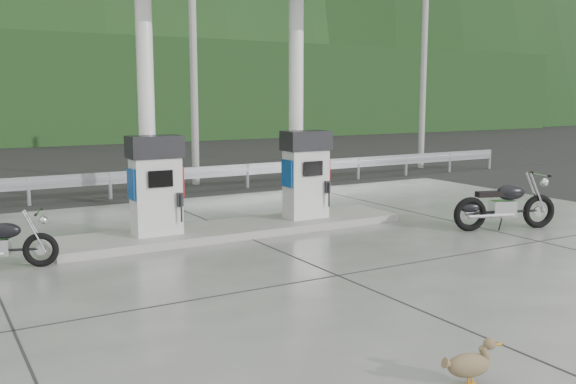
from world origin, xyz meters
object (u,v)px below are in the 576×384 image
gas_pump_right (306,175)px  duck (469,366)px  gas_pump_left (156,185)px  motorcycle_right (505,205)px

gas_pump_right → duck: gas_pump_right is taller
gas_pump_left → duck: 7.20m
motorcycle_right → duck: motorcycle_right is taller
duck → gas_pump_right: bearing=85.5°
gas_pump_right → gas_pump_left: bearing=180.0°
gas_pump_right → motorcycle_right: bearing=-37.0°
gas_pump_left → motorcycle_right: bearing=-20.6°
motorcycle_right → duck: (-5.84, -4.72, -0.30)m
motorcycle_right → duck: bearing=-122.8°
gas_pump_left → duck: (0.56, -7.13, -0.86)m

